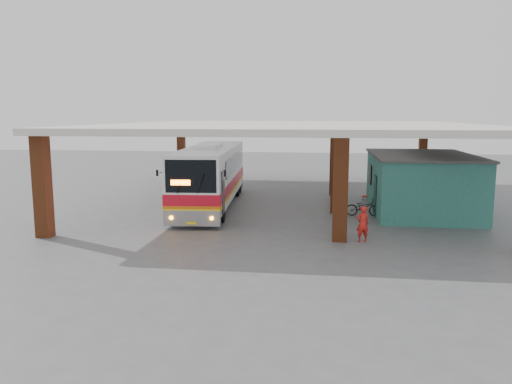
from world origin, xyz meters
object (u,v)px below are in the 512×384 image
object	(u,v)px
coach_bus	(211,175)
motorcycle	(363,207)
red_chair	(368,194)
pedestrian	(363,224)

from	to	relation	value
coach_bus	motorcycle	bearing A→B (deg)	-15.70
coach_bus	motorcycle	xyz separation A→B (m)	(8.39, -1.68, -1.33)
coach_bus	red_chair	xyz separation A→B (m)	(9.05, 3.32, -1.41)
motorcycle	red_chair	xyz separation A→B (m)	(0.66, 5.00, -0.09)
motorcycle	pedestrian	distance (m)	5.39
red_chair	pedestrian	bearing A→B (deg)	-79.27
pedestrian	red_chair	bearing A→B (deg)	-114.15
pedestrian	red_chair	world-z (taller)	pedestrian
red_chair	motorcycle	bearing A→B (deg)	-80.67
pedestrian	red_chair	size ratio (longest dim) A/B	1.84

